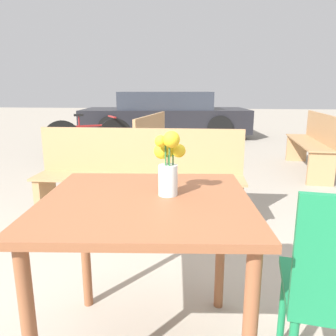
% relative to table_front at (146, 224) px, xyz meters
% --- Properties ---
extents(table_front, '(0.92, 0.88, 0.75)m').
position_rel_table_front_xyz_m(table_front, '(0.00, 0.00, 0.00)').
color(table_front, brown).
rests_on(table_front, ground_plane).
extents(flower_vase, '(0.13, 0.14, 0.28)m').
position_rel_table_front_xyz_m(flower_vase, '(0.09, 0.06, 0.24)').
color(flower_vase, silver).
rests_on(flower_vase, table_front).
extents(bench_near, '(0.52, 1.49, 0.85)m').
position_rel_table_front_xyz_m(bench_near, '(-0.57, 3.17, -0.18)').
color(bench_near, tan).
rests_on(bench_near, ground_plane).
extents(bench_middle, '(1.83, 0.38, 0.85)m').
position_rel_table_front_xyz_m(bench_middle, '(-0.33, 1.51, -0.17)').
color(bench_middle, tan).
rests_on(bench_middle, ground_plane).
extents(bench_far, '(0.47, 1.65, 0.85)m').
position_rel_table_front_xyz_m(bench_far, '(1.83, 3.65, -0.18)').
color(bench_far, tan).
rests_on(bench_far, ground_plane).
extents(bicycle, '(1.41, 0.86, 0.76)m').
position_rel_table_front_xyz_m(bicycle, '(-1.82, 4.48, -0.29)').
color(bicycle, black).
rests_on(bicycle, ground_plane).
extents(parked_car, '(4.27, 2.11, 1.13)m').
position_rel_table_front_xyz_m(parked_car, '(-0.75, 7.14, -0.09)').
color(parked_car, black).
rests_on(parked_car, ground_plane).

